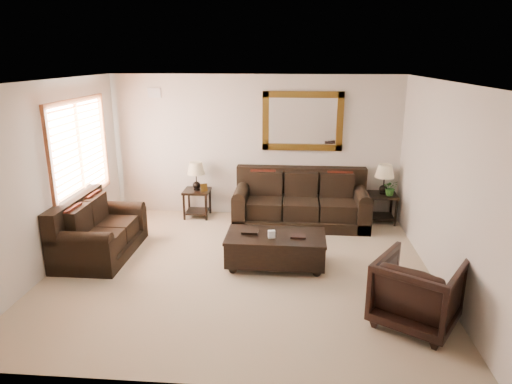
# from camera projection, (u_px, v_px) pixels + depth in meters

# --- Properties ---
(room) EXTENTS (5.51, 5.01, 2.71)m
(room) POSITION_uv_depth(u_px,v_px,m) (240.00, 180.00, 6.35)
(room) COLOR tan
(room) RESTS_ON ground
(window) EXTENTS (0.07, 1.96, 1.66)m
(window) POSITION_uv_depth(u_px,v_px,m) (80.00, 150.00, 7.37)
(window) COLOR white
(window) RESTS_ON room
(mirror) EXTENTS (1.50, 0.06, 1.10)m
(mirror) POSITION_uv_depth(u_px,v_px,m) (303.00, 121.00, 8.49)
(mirror) COLOR #4A310E
(mirror) RESTS_ON room
(air_vent) EXTENTS (0.25, 0.02, 0.18)m
(air_vent) POSITION_uv_depth(u_px,v_px,m) (154.00, 93.00, 8.58)
(air_vent) COLOR #999999
(air_vent) RESTS_ON room
(sofa) EXTENTS (2.45, 1.06, 1.00)m
(sofa) POSITION_uv_depth(u_px,v_px,m) (301.00, 204.00, 8.49)
(sofa) COLOR black
(sofa) RESTS_ON room
(loveseat) EXTENTS (0.97, 1.64, 0.92)m
(loveseat) POSITION_uv_depth(u_px,v_px,m) (97.00, 234.00, 7.14)
(loveseat) COLOR black
(loveseat) RESTS_ON room
(end_table_left) EXTENTS (0.50, 0.50, 1.09)m
(end_table_left) POSITION_uv_depth(u_px,v_px,m) (196.00, 181.00, 8.73)
(end_table_left) COLOR black
(end_table_left) RESTS_ON room
(end_table_right) EXTENTS (0.51, 0.51, 1.11)m
(end_table_right) POSITION_uv_depth(u_px,v_px,m) (384.00, 185.00, 8.44)
(end_table_right) COLOR black
(end_table_right) RESTS_ON room
(coffee_table) EXTENTS (1.47, 0.80, 0.62)m
(coffee_table) POSITION_uv_depth(u_px,v_px,m) (275.00, 247.00, 6.74)
(coffee_table) COLOR black
(coffee_table) RESTS_ON room
(armchair) EXTENTS (1.18, 1.16, 0.90)m
(armchair) POSITION_uv_depth(u_px,v_px,m) (418.00, 289.00, 5.23)
(armchair) COLOR black
(armchair) RESTS_ON floor
(potted_plant) EXTENTS (0.29, 0.32, 0.23)m
(potted_plant) POSITION_uv_depth(u_px,v_px,m) (390.00, 189.00, 8.36)
(potted_plant) COLOR #2C591E
(potted_plant) RESTS_ON end_table_right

